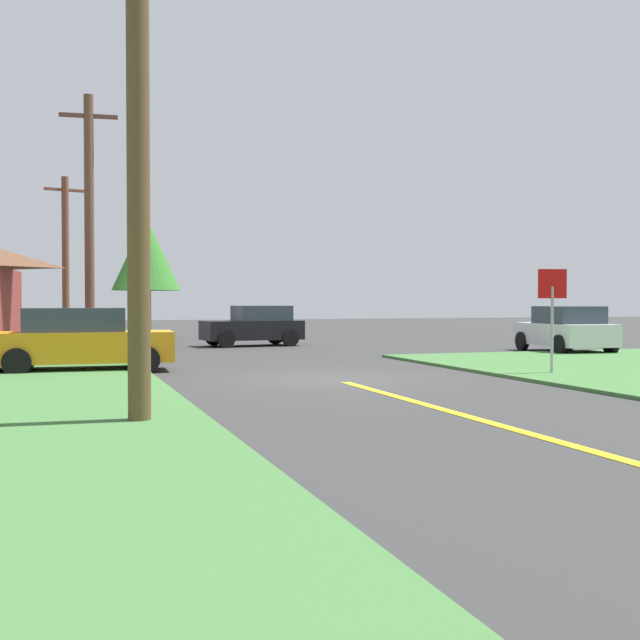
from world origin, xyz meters
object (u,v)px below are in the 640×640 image
object	(u,v)px
stop_sign	(552,301)
utility_pole_near	(138,115)
car_approaching_junction	(254,326)
oak_tree_left	(146,254)
car_on_crossroad	(566,330)
utility_pole_mid	(89,223)
utility_pole_far	(66,257)
parked_car_near_building	(81,340)

from	to	relation	value
stop_sign	utility_pole_near	world-z (taller)	utility_pole_near
car_approaching_junction	oak_tree_left	xyz separation A→B (m)	(-3.49, 7.33, 3.26)
car_on_crossroad	oak_tree_left	size ratio (longest dim) A/B	0.69
car_approaching_junction	car_on_crossroad	bearing A→B (deg)	136.11
utility_pole_mid	utility_pole_far	xyz separation A→B (m)	(-0.63, 10.52, -0.52)
car_on_crossroad	utility_pole_mid	xyz separation A→B (m)	(-15.89, 2.83, 3.48)
stop_sign	utility_pole_far	bearing A→B (deg)	-48.52
car_approaching_junction	utility_pole_near	xyz separation A→B (m)	(-6.39, -19.13, 3.63)
utility_pole_mid	utility_pole_far	bearing A→B (deg)	93.43
parked_car_near_building	utility_pole_mid	size ratio (longest dim) A/B	0.54
parked_car_near_building	utility_pole_far	xyz separation A→B (m)	(-0.21, 15.91, 2.97)
utility_pole_near	oak_tree_left	world-z (taller)	utility_pole_near
parked_car_near_building	car_approaching_junction	bearing A→B (deg)	58.11
utility_pole_near	oak_tree_left	size ratio (longest dim) A/B	1.47
car_approaching_junction	utility_pole_mid	xyz separation A→B (m)	(-6.52, -4.61, 3.49)
car_on_crossroad	oak_tree_left	bearing A→B (deg)	46.59
stop_sign	car_on_crossroad	distance (m)	9.22
utility_pole_mid	oak_tree_left	bearing A→B (deg)	75.76
utility_pole_near	parked_car_near_building	bearing A→B (deg)	93.45
car_approaching_junction	car_on_crossroad	distance (m)	11.96
stop_sign	utility_pole_mid	distance (m)	14.56
stop_sign	car_approaching_junction	size ratio (longest dim) A/B	0.63
stop_sign	car_on_crossroad	xyz separation A→B (m)	(5.66, 7.21, -0.98)
stop_sign	parked_car_near_building	bearing A→B (deg)	-9.98
utility_pole_far	parked_car_near_building	bearing A→B (deg)	-89.23
car_on_crossroad	utility_pole_far	xyz separation A→B (m)	(-16.53, 13.35, 2.97)
utility_pole_near	utility_pole_far	bearing A→B (deg)	91.75
stop_sign	car_on_crossroad	size ratio (longest dim) A/B	0.63
parked_car_near_building	stop_sign	bearing A→B (deg)	-20.71
car_approaching_junction	utility_pole_near	world-z (taller)	utility_pole_near
utility_pole_mid	parked_car_near_building	bearing A→B (deg)	-94.43
car_approaching_junction	utility_pole_far	bearing A→B (deg)	-45.06
utility_pole_mid	oak_tree_left	distance (m)	12.32
parked_car_near_building	utility_pole_far	distance (m)	16.18
utility_pole_mid	oak_tree_left	xyz separation A→B (m)	(3.03, 11.94, -0.23)
stop_sign	utility_pole_near	distance (m)	11.37
car_approaching_junction	utility_pole_mid	bearing A→B (deg)	29.78
car_on_crossroad	utility_pole_near	distance (m)	19.96
car_on_crossroad	car_approaching_junction	bearing A→B (deg)	57.10
utility_pole_far	stop_sign	bearing A→B (deg)	-62.14
parked_car_near_building	car_approaching_junction	world-z (taller)	same
parked_car_near_building	utility_pole_near	distance (m)	9.85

